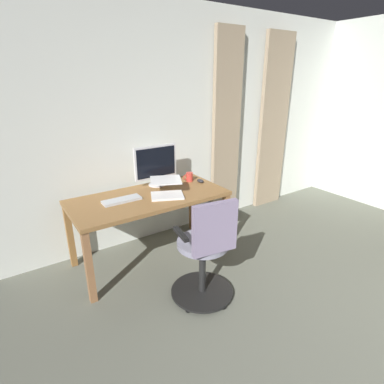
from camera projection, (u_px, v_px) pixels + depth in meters
back_room_partition at (202, 123)px, 3.81m from camera, size 4.92×0.10×2.63m
curtain_left_panel at (273, 125)px, 4.38m from camera, size 0.51×0.06×2.42m
curtain_right_panel at (226, 130)px, 3.92m from camera, size 0.42×0.06×2.42m
desk at (149, 203)px, 3.12m from camera, size 1.57×0.74×0.73m
office_chair at (206, 254)px, 2.56m from camera, size 0.56×0.56×0.98m
computer_monitor at (156, 164)px, 3.31m from camera, size 0.49×0.18×0.44m
computer_keyboard at (122, 200)px, 2.95m from camera, size 0.37×0.13×0.02m
laptop at (167, 190)px, 3.09m from camera, size 0.43×0.44×0.15m
computer_mouse at (200, 181)px, 3.47m from camera, size 0.06×0.10×0.04m
mug_tea at (189, 177)px, 3.50m from camera, size 0.12×0.08×0.10m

